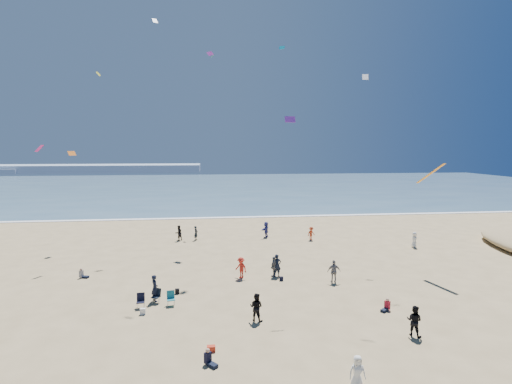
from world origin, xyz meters
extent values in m
cube|color=#476B84|center=(0.00, 95.00, 0.03)|extent=(220.00, 100.00, 0.06)
cube|color=white|center=(0.00, 45.00, 0.04)|extent=(220.00, 1.20, 0.08)
cube|color=#7A8EA8|center=(-60.00, 170.00, 1.60)|extent=(110.00, 20.00, 3.20)
imported|color=white|center=(21.25, 24.16, 0.85)|extent=(0.68, 0.91, 1.70)
imported|color=red|center=(1.71, 16.16, 0.87)|extent=(1.25, 1.26, 1.75)
imported|color=white|center=(5.67, 0.24, 0.77)|extent=(0.78, 0.53, 1.54)
imported|color=gray|center=(9.04, 14.15, 0.91)|extent=(1.10, 0.54, 1.83)
imported|color=#B7381A|center=(11.00, 28.92, 0.78)|extent=(1.16, 0.96, 1.56)
imported|color=black|center=(10.79, 4.74, 0.90)|extent=(1.10, 1.10, 1.79)
imported|color=black|center=(4.75, 16.17, 0.94)|extent=(0.75, 0.55, 1.89)
imported|color=#353991|center=(5.94, 31.01, 0.94)|extent=(1.36, 1.79, 1.89)
imported|color=black|center=(-2.45, 30.50, 0.83)|extent=(0.58, 0.70, 1.65)
imported|color=slate|center=(4.50, 16.19, 0.86)|extent=(0.94, 1.06, 1.72)
imported|color=black|center=(-4.46, 30.49, 0.89)|extent=(1.10, 1.06, 1.78)
imported|color=black|center=(1.99, 7.80, 0.89)|extent=(1.08, 1.00, 1.77)
imported|color=black|center=(-4.75, 11.82, 0.95)|extent=(0.72, 0.82, 1.90)
cube|color=white|center=(-5.24, 9.61, 0.20)|extent=(0.35, 0.20, 0.40)
cube|color=black|center=(-3.30, 13.09, 0.19)|extent=(0.30, 0.22, 0.38)
cube|color=red|center=(-0.84, 4.32, 0.15)|extent=(0.45, 0.30, 0.30)
cube|color=black|center=(4.92, 15.07, 0.17)|extent=(0.28, 0.18, 0.34)
cube|color=#6629A3|center=(5.05, 12.79, 12.84)|extent=(0.80, 0.26, 0.46)
cube|color=orange|center=(-13.65, 23.44, 10.28)|extent=(0.62, 0.86, 0.42)
cube|color=#691C93|center=(-0.53, 32.32, 21.73)|extent=(0.85, 0.87, 0.35)
cube|color=white|center=(14.88, 23.45, 17.87)|extent=(0.69, 0.59, 0.60)
cube|color=#0AABD6|center=(8.05, 32.69, 22.75)|extent=(0.70, 0.52, 0.39)
cube|color=white|center=(-6.74, 32.33, 25.20)|extent=(0.71, 0.69, 0.58)
cube|color=#D1225C|center=(-12.20, 12.58, 10.76)|extent=(0.80, 0.86, 0.46)
cube|color=green|center=(-0.15, 41.48, 23.43)|extent=(0.43, 0.52, 0.25)
cube|color=#FAF93A|center=(-13.74, 34.38, 19.52)|extent=(0.63, 0.66, 0.41)
cube|color=orange|center=(18.24, 16.47, 8.57)|extent=(0.35, 2.64, 1.87)
camera|label=1|loc=(-0.84, -16.02, 10.81)|focal=28.00mm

